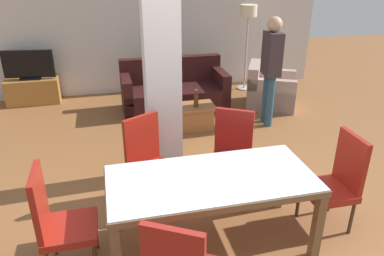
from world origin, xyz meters
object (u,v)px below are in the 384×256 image
tv_screen (28,65)px  standing_person (271,64)px  dining_chair_head_left (58,219)px  dining_chair_head_right (337,180)px  dining_chair_far_right (231,152)px  floor_lamp (248,19)px  dining_chair_far_left (149,159)px  sofa (174,92)px  coffee_table (190,117)px  bottle (196,100)px  tv_stand (33,91)px  dining_table (211,191)px  armchair (269,91)px

tv_screen → standing_person: bearing=161.6°
dining_chair_head_left → dining_chair_head_right: bearing=90.0°
dining_chair_far_right → floor_lamp: size_ratio=0.59×
floor_lamp → dining_chair_far_left: bearing=-125.1°
sofa → coffee_table: bearing=94.6°
bottle → floor_lamp: (1.50, 1.78, 0.93)m
dining_chair_far_left → sofa: bearing=-134.9°
tv_stand → tv_screen: bearing=90.0°
dining_chair_far_left → bottle: size_ratio=3.47×
tv_screen → floor_lamp: floor_lamp is taller
dining_chair_far_right → standing_person: 2.21m
tv_stand → tv_screen: tv_screen is taller
coffee_table → standing_person: size_ratio=0.45×
coffee_table → dining_chair_far_right: bearing=-88.6°
tv_stand → coffee_table: bearing=-34.9°
dining_chair_head_right → dining_chair_far_left: bearing=64.3°
dining_table → tv_screen: tv_screen is taller
tv_screen → standing_person: (3.91, -1.93, 0.28)m
coffee_table → tv_stand: bearing=145.1°
sofa → armchair: sofa is taller
coffee_table → tv_screen: (-2.62, 1.83, 0.54)m
tv_screen → dining_chair_head_right: bearing=135.9°
dining_chair_far_left → standing_person: 2.81m
dining_chair_far_right → floor_lamp: (1.54, 3.58, 0.91)m
dining_chair_head_right → bottle: (-0.80, 2.59, -0.02)m
dining_table → dining_chair_far_left: size_ratio=1.87×
dining_chair_far_right → sofa: bearing=-57.0°
dining_chair_head_left → armchair: 4.80m
coffee_table → tv_screen: tv_screen is taller
armchair → dining_chair_head_left: bearing=-20.3°
dining_chair_far_left → armchair: (2.55, 2.48, -0.25)m
tv_stand → standing_person: bearing=-26.3°
tv_stand → sofa: bearing=-18.9°
dining_chair_far_left → standing_person: bearing=-170.5°
tv_screen → standing_person: size_ratio=0.52×
dining_chair_head_left → armchair: (3.44, 3.33, -0.25)m
dining_chair_far_left → dining_chair_far_right: size_ratio=1.00×
dining_chair_head_left → standing_person: 4.02m
dining_chair_head_left → dining_chair_far_left: bearing=134.0°
dining_chair_head_right → tv_stand: dining_chair_head_right is taller
floor_lamp → bottle: bearing=-130.0°
dining_chair_head_right → standing_person: standing_person is taller
tv_screen → armchair: bearing=172.8°
dining_table → bottle: dining_table is taller
dining_table → floor_lamp: (2.00, 4.37, 0.83)m
bottle → coffee_table: bearing=138.1°
armchair → tv_stand: armchair is taller
bottle → tv_stand: size_ratio=0.31×
armchair → dining_table: bearing=-6.5°
dining_chair_head_left → bottle: (1.86, 2.59, -0.02)m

